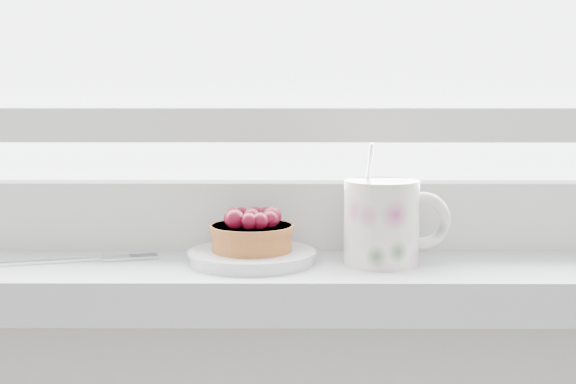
{
  "coord_description": "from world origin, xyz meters",
  "views": [
    {
      "loc": [
        -0.0,
        1.12,
        1.11
      ],
      "look_at": [
        -0.01,
        1.88,
        1.01
      ],
      "focal_mm": 50.0,
      "sensor_mm": 36.0,
      "label": 1
    }
  ],
  "objects_px": {
    "saucer": "(252,257)",
    "fork": "(68,260)",
    "floral_mug": "(384,221)",
    "raspberry_tart": "(252,232)"
  },
  "relations": [
    {
      "from": "floral_mug",
      "to": "saucer",
      "type": "bearing_deg",
      "value": 177.98
    },
    {
      "from": "raspberry_tart",
      "to": "fork",
      "type": "xyz_separation_m",
      "value": [
        -0.18,
        0.0,
        -0.03
      ]
    },
    {
      "from": "saucer",
      "to": "fork",
      "type": "distance_m",
      "value": 0.18
    },
    {
      "from": "saucer",
      "to": "floral_mug",
      "type": "distance_m",
      "value": 0.13
    },
    {
      "from": "fork",
      "to": "floral_mug",
      "type": "bearing_deg",
      "value": -1.45
    },
    {
      "from": "raspberry_tart",
      "to": "fork",
      "type": "height_order",
      "value": "raspberry_tart"
    },
    {
      "from": "saucer",
      "to": "raspberry_tart",
      "type": "bearing_deg",
      "value": 118.27
    },
    {
      "from": "saucer",
      "to": "raspberry_tart",
      "type": "height_order",
      "value": "raspberry_tart"
    },
    {
      "from": "raspberry_tart",
      "to": "saucer",
      "type": "bearing_deg",
      "value": -61.73
    },
    {
      "from": "raspberry_tart",
      "to": "floral_mug",
      "type": "xyz_separation_m",
      "value": [
        0.13,
        -0.0,
        0.01
      ]
    }
  ]
}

